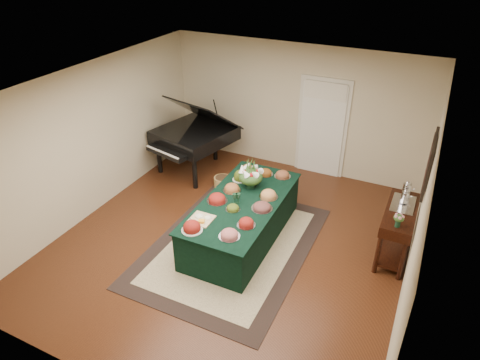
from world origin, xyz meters
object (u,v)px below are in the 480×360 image
at_px(grand_piano, 194,135).
at_px(mahogany_sideboard, 399,221).
at_px(buffet_table, 242,219).
at_px(floral_centerpiece, 251,174).

xyz_separation_m(grand_piano, mahogany_sideboard, (4.34, -1.11, -0.15)).
xyz_separation_m(buffet_table, floral_centerpiece, (-0.06, 0.46, 0.62)).
height_order(buffet_table, floral_centerpiece, floral_centerpiece).
bearing_deg(mahogany_sideboard, buffet_table, -165.62).
relative_size(grand_piano, mahogany_sideboard, 1.54).
xyz_separation_m(buffet_table, grand_piano, (-1.94, 1.72, 0.47)).
bearing_deg(floral_centerpiece, grand_piano, 146.20).
bearing_deg(buffet_table, mahogany_sideboard, 14.38).
bearing_deg(mahogany_sideboard, floral_centerpiece, -176.53).
height_order(grand_piano, mahogany_sideboard, grand_piano).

